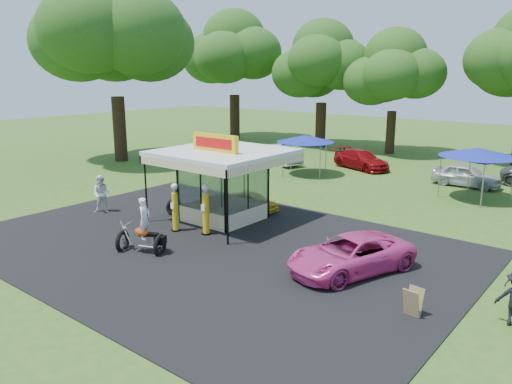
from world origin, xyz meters
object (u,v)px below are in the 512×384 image
at_px(bg_car_c, 466,175).
at_px(tent_east, 478,153).
at_px(gas_station_kiosk, 223,184).
at_px(gas_pump_left, 175,209).
at_px(pink_sedan, 350,254).
at_px(motorcycle, 144,231).
at_px(bg_car_b, 361,160).
at_px(tent_west, 305,139).
at_px(gas_pump_right, 206,211).
at_px(kiosk_car, 253,201).
at_px(spectator_west, 102,194).
at_px(a_frame_sign, 413,303).
at_px(bg_car_a, 280,155).

bearing_deg(bg_car_c, tent_east, -154.37).
distance_m(gas_station_kiosk, bg_car_c, 16.19).
height_order(gas_pump_left, pink_sedan, gas_pump_left).
distance_m(motorcycle, bg_car_b, 20.94).
height_order(bg_car_b, tent_west, tent_west).
xyz_separation_m(gas_pump_right, kiosk_car, (-0.92, 4.35, -0.62)).
xyz_separation_m(spectator_west, bg_car_c, (12.41, 17.53, -0.27)).
bearing_deg(motorcycle, spectator_west, 136.41).
height_order(gas_pump_left, kiosk_car, gas_pump_left).
bearing_deg(bg_car_b, a_frame_sign, -129.12).
distance_m(gas_station_kiosk, spectator_west, 6.34).
distance_m(gas_pump_left, tent_east, 16.77).
xyz_separation_m(kiosk_car, bg_car_b, (-0.84, 13.46, 0.20)).
bearing_deg(bg_car_b, pink_sedan, -133.95).
xyz_separation_m(gas_station_kiosk, spectator_west, (-5.58, -2.89, -0.82)).
height_order(motorcycle, tent_east, tent_east).
xyz_separation_m(gas_station_kiosk, pink_sedan, (7.79, -1.88, -1.12)).
xyz_separation_m(spectator_west, bg_car_a, (-0.99, 16.37, -0.25)).
bearing_deg(gas_pump_left, a_frame_sign, -5.40).
distance_m(bg_car_c, tent_east, 3.79).
xyz_separation_m(bg_car_a, bg_car_c, (13.40, 1.17, -0.02)).
height_order(bg_car_a, bg_car_b, bg_car_a).
distance_m(a_frame_sign, bg_car_a, 24.43).
xyz_separation_m(motorcycle, bg_car_b, (-1.40, 20.90, -0.23)).
distance_m(motorcycle, spectator_west, 6.57).
bearing_deg(motorcycle, tent_east, 42.99).
distance_m(gas_pump_left, bg_car_b, 18.32).
distance_m(motorcycle, a_frame_sign, 10.37).
xyz_separation_m(motorcycle, tent_west, (-3.48, 16.65, 1.55)).
xyz_separation_m(spectator_west, tent_west, (2.66, 14.32, 1.49)).
xyz_separation_m(gas_pump_right, bg_car_a, (-7.49, 15.62, -0.39)).
xyz_separation_m(gas_station_kiosk, kiosk_car, (-0.00, 2.21, -1.30)).
xyz_separation_m(motorcycle, a_frame_sign, (10.25, 1.52, -0.46)).
xyz_separation_m(bg_car_c, tent_west, (-9.76, -3.22, 1.76)).
bearing_deg(tent_east, gas_pump_left, -121.10).
bearing_deg(tent_east, motorcycle, -114.22).
xyz_separation_m(gas_station_kiosk, gas_pump_right, (0.92, -2.14, -0.68)).
distance_m(kiosk_car, tent_east, 12.66).
height_order(motorcycle, spectator_west, motorcycle).
relative_size(motorcycle, spectator_west, 1.20).
height_order(gas_pump_left, tent_west, tent_west).
bearing_deg(bg_car_a, a_frame_sign, -114.17).
xyz_separation_m(bg_car_c, tent_east, (1.32, -2.98, 1.92)).
bearing_deg(a_frame_sign, gas_station_kiosk, 169.01).
relative_size(gas_pump_left, spectator_west, 1.15).
bearing_deg(spectator_west, gas_station_kiosk, -16.60).
distance_m(motorcycle, bg_car_c, 20.84).
height_order(gas_station_kiosk, tent_east, gas_station_kiosk).
bearing_deg(spectator_west, bg_car_b, 31.67).
distance_m(gas_pump_left, spectator_west, 5.12).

